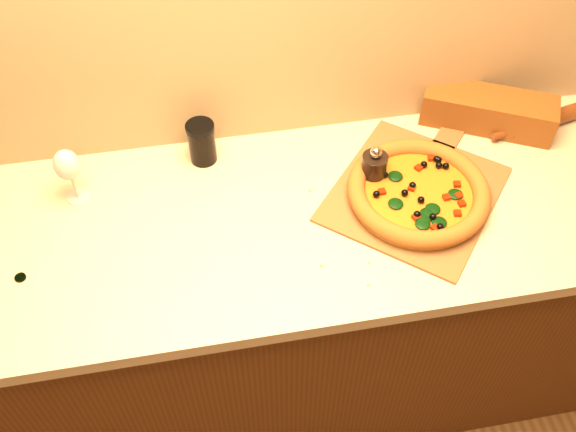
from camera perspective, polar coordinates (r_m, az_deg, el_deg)
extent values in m
cube|color=#4A2D10|center=(2.05, -0.98, -8.60)|extent=(2.80, 0.65, 0.86)
cube|color=#C2B897|center=(1.68, -1.18, -0.59)|extent=(2.84, 0.68, 0.04)
cube|color=brown|center=(1.75, 11.16, 1.95)|extent=(0.59, 0.59, 0.01)
cube|color=brown|center=(1.95, 14.41, 7.36)|extent=(0.16, 0.18, 0.01)
cylinder|color=#B47B2D|center=(1.73, 11.42, 1.75)|extent=(0.35, 0.35, 0.02)
cylinder|color=gold|center=(1.72, 11.49, 2.05)|extent=(0.30, 0.30, 0.01)
torus|color=brown|center=(1.71, 11.53, 2.22)|extent=(0.37, 0.37, 0.05)
ellipsoid|color=black|center=(1.75, 12.91, 3.26)|extent=(0.04, 0.04, 0.01)
sphere|color=black|center=(1.68, 10.37, 1.62)|extent=(0.02, 0.02, 0.02)
cube|color=maroon|center=(1.68, 12.81, 0.98)|extent=(0.02, 0.02, 0.01)
cylinder|color=black|center=(1.68, -22.69, -5.06)|extent=(0.03, 0.03, 0.01)
cylinder|color=black|center=(1.73, 7.62, 4.10)|extent=(0.07, 0.07, 0.10)
sphere|color=silver|center=(1.68, 7.84, 5.63)|extent=(0.03, 0.03, 0.03)
cylinder|color=#5C2F0F|center=(2.03, 21.76, 7.83)|extent=(0.25, 0.10, 0.05)
cylinder|color=#5C2F0F|center=(1.95, 18.40, 6.88)|extent=(0.06, 0.03, 0.02)
cube|color=brown|center=(1.97, 17.37, 8.94)|extent=(0.39, 0.28, 0.10)
cylinder|color=silver|center=(1.80, -18.10, 1.63)|extent=(0.06, 0.06, 0.00)
cylinder|color=silver|center=(1.77, -18.41, 2.48)|extent=(0.01, 0.01, 0.08)
ellipsoid|color=silver|center=(1.72, -19.07, 4.32)|extent=(0.07, 0.07, 0.09)
cylinder|color=black|center=(1.79, -7.64, 6.33)|extent=(0.07, 0.07, 0.11)
cylinder|color=black|center=(1.75, -7.86, 7.82)|extent=(0.08, 0.08, 0.01)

